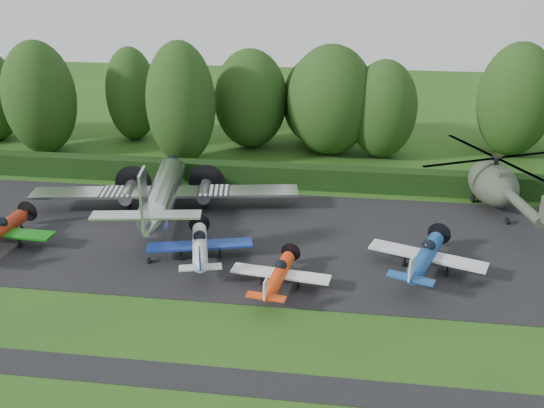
# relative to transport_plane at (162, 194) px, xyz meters

# --- Properties ---
(ground) EXTENTS (160.00, 160.00, 0.00)m
(ground) POSITION_rel_transport_plane_xyz_m (6.43, -13.13, -1.93)
(ground) COLOR #215016
(ground) RESTS_ON ground
(apron) EXTENTS (70.00, 18.00, 0.01)m
(apron) POSITION_rel_transport_plane_xyz_m (6.43, -3.13, -1.93)
(apron) COLOR black
(apron) RESTS_ON ground
(taxiway_verge) EXTENTS (70.00, 2.00, 0.00)m
(taxiway_verge) POSITION_rel_transport_plane_xyz_m (6.43, -19.13, -1.93)
(taxiway_verge) COLOR black
(taxiway_verge) RESTS_ON ground
(hedgerow) EXTENTS (90.00, 1.60, 2.00)m
(hedgerow) POSITION_rel_transport_plane_xyz_m (6.43, 7.87, -1.93)
(hedgerow) COLOR black
(hedgerow) RESTS_ON ground
(transport_plane) EXTENTS (21.61, 16.57, 6.92)m
(transport_plane) POSITION_rel_transport_plane_xyz_m (0.00, 0.00, 0.00)
(transport_plane) COLOR silver
(transport_plane) RESTS_ON ground
(light_plane_white) EXTENTS (7.25, 7.62, 2.79)m
(light_plane_white) POSITION_rel_transport_plane_xyz_m (4.77, -7.01, -0.77)
(light_plane_white) COLOR silver
(light_plane_white) RESTS_ON ground
(light_plane_orange) EXTENTS (6.36, 6.69, 2.44)m
(light_plane_orange) POSITION_rel_transport_plane_xyz_m (10.58, -9.96, -0.91)
(light_plane_orange) COLOR #EF3B0E
(light_plane_orange) RESTS_ON ground
(light_plane_blue) EXTENTS (7.74, 8.14, 2.98)m
(light_plane_blue) POSITION_rel_transport_plane_xyz_m (19.88, -6.63, -0.69)
(light_plane_blue) COLOR navy
(light_plane_blue) RESTS_ON ground
(helicopter) EXTENTS (13.55, 15.86, 4.36)m
(helicopter) POSITION_rel_transport_plane_xyz_m (26.41, 5.56, 0.41)
(helicopter) COLOR #323B2D
(helicopter) RESTS_ON ground
(tree_0) EXTENTS (7.31, 7.31, 11.64)m
(tree_0) POSITION_rel_transport_plane_xyz_m (-17.11, 14.30, 3.88)
(tree_0) COLOR black
(tree_0) RESTS_ON ground
(tree_1) EXTENTS (5.58, 5.58, 10.29)m
(tree_1) POSITION_rel_transport_plane_xyz_m (-9.51, 20.12, 3.20)
(tree_1) COLOR black
(tree_1) RESTS_ON ground
(tree_3) EXTENTS (6.73, 6.73, 12.06)m
(tree_3) POSITION_rel_transport_plane_xyz_m (-1.92, 13.09, 4.08)
(tree_3) COLOR black
(tree_3) RESTS_ON ground
(tree_5) EXTENTS (7.77, 7.77, 10.47)m
(tree_5) POSITION_rel_transport_plane_xyz_m (3.86, 19.26, 3.30)
(tree_5) COLOR black
(tree_5) RESTS_ON ground
(tree_7) EXTENTS (6.81, 6.81, 9.94)m
(tree_7) POSITION_rel_transport_plane_xyz_m (17.65, 17.74, 3.03)
(tree_7) COLOR black
(tree_7) RESTS_ON ground
(tree_8) EXTENTS (8.90, 8.90, 11.25)m
(tree_8) POSITION_rel_transport_plane_xyz_m (12.35, 18.12, 3.69)
(tree_8) COLOR black
(tree_8) RESTS_ON ground
(tree_9) EXTENTS (7.61, 7.61, 11.56)m
(tree_9) POSITION_rel_transport_plane_xyz_m (30.92, 20.23, 3.84)
(tree_9) COLOR black
(tree_9) RESTS_ON ground
(tree_10) EXTENTS (7.10, 7.10, 9.57)m
(tree_10) POSITION_rel_transport_plane_xyz_m (10.58, 21.50, 2.85)
(tree_10) COLOR black
(tree_10) RESTS_ON ground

